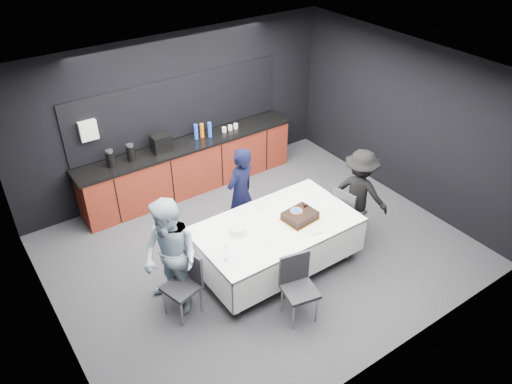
# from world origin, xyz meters

# --- Properties ---
(ground) EXTENTS (6.00, 6.00, 0.00)m
(ground) POSITION_xyz_m (0.00, 0.00, 0.00)
(ground) COLOR #403F44
(ground) RESTS_ON ground
(room_shell) EXTENTS (6.04, 5.04, 2.82)m
(room_shell) POSITION_xyz_m (0.00, 0.00, 1.86)
(room_shell) COLOR white
(room_shell) RESTS_ON ground
(kitchenette) EXTENTS (4.10, 0.64, 2.05)m
(kitchenette) POSITION_xyz_m (-0.02, 2.22, 0.54)
(kitchenette) COLOR maroon
(kitchenette) RESTS_ON ground
(party_table) EXTENTS (2.32, 1.32, 0.78)m
(party_table) POSITION_xyz_m (0.00, -0.40, 0.64)
(party_table) COLOR #99999E
(party_table) RESTS_ON ground
(cake_assembly) EXTENTS (0.52, 0.44, 0.16)m
(cake_assembly) POSITION_xyz_m (0.35, -0.50, 0.84)
(cake_assembly) COLOR gold
(cake_assembly) RESTS_ON party_table
(plate_stack) EXTENTS (0.22, 0.22, 0.10)m
(plate_stack) POSITION_xyz_m (-0.55, -0.27, 0.83)
(plate_stack) COLOR white
(plate_stack) RESTS_ON party_table
(loose_plate_near) EXTENTS (0.20, 0.20, 0.01)m
(loose_plate_near) POSITION_xyz_m (-0.29, -0.66, 0.78)
(loose_plate_near) COLOR white
(loose_plate_near) RESTS_ON party_table
(loose_plate_right_a) EXTENTS (0.18, 0.18, 0.01)m
(loose_plate_right_a) POSITION_xyz_m (0.63, -0.27, 0.78)
(loose_plate_right_a) COLOR white
(loose_plate_right_a) RESTS_ON party_table
(loose_plate_right_b) EXTENTS (0.21, 0.21, 0.01)m
(loose_plate_right_b) POSITION_xyz_m (0.78, -0.62, 0.78)
(loose_plate_right_b) COLOR white
(loose_plate_right_b) RESTS_ON party_table
(loose_plate_far) EXTENTS (0.20, 0.20, 0.01)m
(loose_plate_far) POSITION_xyz_m (0.06, 0.09, 0.78)
(loose_plate_far) COLOR white
(loose_plate_far) RESTS_ON party_table
(fork_pile) EXTENTS (0.20, 0.15, 0.03)m
(fork_pile) POSITION_xyz_m (0.33, -0.86, 0.79)
(fork_pile) COLOR white
(fork_pile) RESTS_ON party_table
(champagne_flute) EXTENTS (0.06, 0.06, 0.22)m
(champagne_flute) POSITION_xyz_m (-0.99, -0.65, 0.94)
(champagne_flute) COLOR white
(champagne_flute) RESTS_ON party_table
(chair_left) EXTENTS (0.51, 0.51, 0.92)m
(chair_left) POSITION_xyz_m (-1.49, -0.43, 0.53)
(chair_left) COLOR #28282D
(chair_left) RESTS_ON ground
(chair_right) EXTENTS (0.49, 0.49, 0.92)m
(chair_right) POSITION_xyz_m (1.31, -0.48, 0.53)
(chair_right) COLOR #28282D
(chair_right) RESTS_ON ground
(chair_near) EXTENTS (0.50, 0.50, 0.92)m
(chair_near) POSITION_xyz_m (-0.32, -1.30, 0.53)
(chair_near) COLOR #28282D
(chair_near) RESTS_ON ground
(person_center) EXTENTS (0.66, 0.53, 1.57)m
(person_center) POSITION_xyz_m (0.01, 0.53, 0.78)
(person_center) COLOR black
(person_center) RESTS_ON ground
(person_left) EXTENTS (0.83, 0.96, 1.70)m
(person_left) POSITION_xyz_m (-1.59, -0.28, 0.85)
(person_left) COLOR #A2BBCB
(person_left) RESTS_ON ground
(person_right) EXTENTS (0.92, 1.10, 1.47)m
(person_right) POSITION_xyz_m (1.59, -0.45, 0.74)
(person_right) COLOR black
(person_right) RESTS_ON ground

